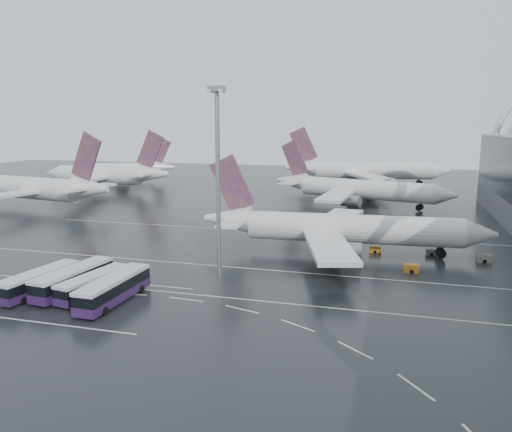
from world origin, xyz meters
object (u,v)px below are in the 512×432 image
(floodlight_mast, at_px, (218,159))
(jet_remote_far, at_px, (127,169))
(bus_row_near_b, at_px, (73,279))
(gse_cart_belly_a, at_px, (412,268))
(bus_row_near_a, at_px, (39,281))
(airliner_gate_c, at_px, (364,171))
(gse_cart_belly_e, at_px, (375,249))
(bus_row_near_d, at_px, (114,288))
(gse_cart_belly_d, at_px, (484,258))
(airliner_gate_b, at_px, (356,189))
(jet_remote_mid, at_px, (108,175))
(bus_row_near_c, at_px, (94,284))
(gse_cart_belly_b, at_px, (432,252))
(airliner_main, at_px, (338,229))
(jet_remote_west, at_px, (41,189))

(floodlight_mast, bearing_deg, jet_remote_far, 125.64)
(bus_row_near_b, bearing_deg, gse_cart_belly_a, -58.15)
(bus_row_near_a, bearing_deg, bus_row_near_b, -59.51)
(airliner_gate_c, bearing_deg, gse_cart_belly_e, -98.12)
(bus_row_near_b, bearing_deg, bus_row_near_a, 119.51)
(bus_row_near_d, relative_size, gse_cart_belly_d, 5.76)
(airliner_gate_b, relative_size, jet_remote_far, 1.32)
(bus_row_near_d, height_order, gse_cart_belly_d, bus_row_near_d)
(jet_remote_mid, distance_m, bus_row_near_c, 111.15)
(jet_remote_far, bearing_deg, gse_cart_belly_b, 121.89)
(bus_row_near_a, relative_size, gse_cart_belly_d, 5.48)
(airliner_main, distance_m, gse_cart_belly_d, 24.93)
(airliner_main, relative_size, jet_remote_mid, 1.08)
(bus_row_near_c, height_order, gse_cart_belly_e, bus_row_near_c)
(airliner_gate_c, bearing_deg, airliner_main, -101.89)
(airliner_gate_c, height_order, bus_row_near_b, airliner_gate_c)
(jet_remote_mid, height_order, bus_row_near_a, jet_remote_mid)
(airliner_main, relative_size, jet_remote_far, 1.31)
(bus_row_near_d, bearing_deg, bus_row_near_b, 75.83)
(jet_remote_west, xyz_separation_m, bus_row_near_b, (50.88, -57.57, -3.60))
(jet_remote_west, distance_m, bus_row_near_d, 83.65)
(jet_remote_mid, xyz_separation_m, floodlight_mast, (70.48, -82.12, 12.45))
(jet_remote_mid, distance_m, gse_cart_belly_e, 111.53)
(bus_row_near_c, relative_size, bus_row_near_d, 0.89)
(airliner_gate_b, relative_size, gse_cart_belly_e, 26.00)
(airliner_gate_b, distance_m, bus_row_near_b, 92.03)
(airliner_gate_b, height_order, jet_remote_far, airliner_gate_b)
(gse_cart_belly_b, bearing_deg, airliner_main, -169.13)
(airliner_gate_b, distance_m, gse_cart_belly_e, 53.51)
(airliner_main, relative_size, bus_row_near_b, 3.72)
(jet_remote_far, xyz_separation_m, gse_cart_belly_e, (103.07, -91.38, -4.01))
(bus_row_near_d, distance_m, gse_cart_belly_a, 45.24)
(airliner_main, height_order, bus_row_near_c, airliner_main)
(bus_row_near_d, xyz_separation_m, gse_cart_belly_a, (37.96, 24.58, -1.22))
(airliner_gate_c, distance_m, jet_remote_far, 95.06)
(bus_row_near_a, bearing_deg, gse_cart_belly_a, -57.36)
(bus_row_near_c, bearing_deg, airliner_main, -34.02)
(airliner_main, distance_m, gse_cart_belly_e, 7.93)
(bus_row_near_a, height_order, gse_cart_belly_e, bus_row_near_a)
(bus_row_near_c, bearing_deg, bus_row_near_b, 90.27)
(gse_cart_belly_a, distance_m, gse_cart_belly_b, 12.57)
(jet_remote_west, relative_size, gse_cart_belly_d, 20.22)
(bus_row_near_b, bearing_deg, airliner_gate_c, -7.49)
(airliner_gate_c, height_order, gse_cart_belly_e, airliner_gate_c)
(gse_cart_belly_b, bearing_deg, gse_cart_belly_a, -107.20)
(jet_remote_far, xyz_separation_m, bus_row_near_c, (67.10, -125.40, -2.92))
(airliner_main, bearing_deg, bus_row_near_d, -130.84)
(jet_remote_west, height_order, jet_remote_far, jet_remote_west)
(gse_cart_belly_b, relative_size, gse_cart_belly_e, 0.98)
(bus_row_near_a, height_order, gse_cart_belly_b, bus_row_near_a)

